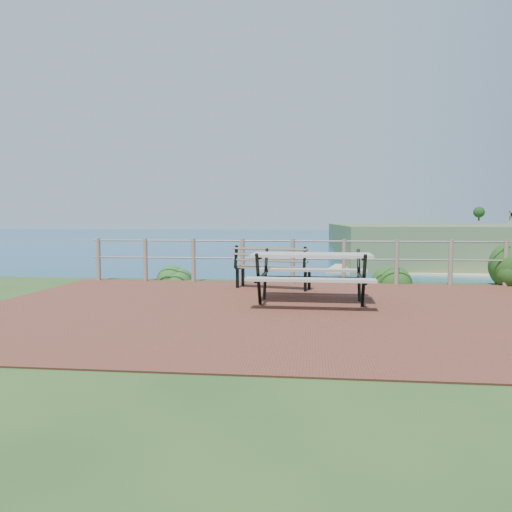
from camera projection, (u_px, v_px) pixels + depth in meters
The scene contains 7 objects.
ground at pixel (284, 310), 8.01m from camera, with size 10.00×7.00×0.12m, color brown.
ocean at pixel (312, 225), 206.22m from camera, with size 1200.00×1200.00×0.00m, color #15667F.
safety_railing at pixel (293, 259), 11.29m from camera, with size 9.40×0.10×1.00m.
picnic_table at pixel (311, 273), 8.50m from camera, with size 2.03×1.75×0.85m.
park_bench at pixel (273, 261), 10.32m from camera, with size 1.65×0.79×0.90m.
shrub_lip_west at pixel (173, 279), 12.24m from camera, with size 0.78×0.78×0.52m, color #295921.
shrub_lip_east at pixel (388, 282), 11.66m from camera, with size 0.79×0.79×0.54m, color #1B4916.
Camera 1 is at (0.46, -7.92, 1.42)m, focal length 35.00 mm.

